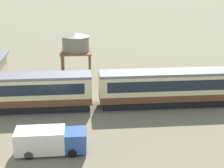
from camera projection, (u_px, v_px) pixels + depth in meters
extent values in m
cube|color=brown|center=(184.00, 94.00, 41.02)|extent=(20.27, 3.13, 0.80)
cube|color=beige|center=(185.00, 82.00, 40.53)|extent=(20.27, 3.13, 2.23)
cube|color=#192330|center=(185.00, 81.00, 40.49)|extent=(18.65, 3.17, 1.25)
cube|color=slate|center=(185.00, 72.00, 40.12)|extent=(20.27, 2.95, 0.30)
cube|color=black|center=(183.00, 101.00, 41.29)|extent=(19.46, 2.70, 0.88)
cylinder|color=black|center=(129.00, 105.00, 40.04)|extent=(0.90, 0.18, 0.90)
cylinder|color=black|center=(128.00, 100.00, 41.39)|extent=(0.90, 0.18, 0.90)
cube|color=brown|center=(3.00, 100.00, 39.19)|extent=(20.27, 3.13, 0.80)
cube|color=beige|center=(2.00, 88.00, 38.70)|extent=(20.27, 3.13, 2.23)
cube|color=#192330|center=(2.00, 87.00, 38.66)|extent=(18.65, 3.17, 1.25)
cube|color=slate|center=(1.00, 77.00, 38.29)|extent=(20.27, 2.95, 0.30)
cube|color=black|center=(4.00, 107.00, 39.46)|extent=(19.46, 2.70, 0.88)
cylinder|color=black|center=(62.00, 107.00, 39.36)|extent=(0.90, 0.18, 0.90)
cylinder|color=black|center=(63.00, 103.00, 40.71)|extent=(0.90, 0.18, 0.90)
cube|color=#665B51|center=(64.00, 108.00, 40.20)|extent=(123.30, 3.60, 0.01)
cube|color=#4C4238|center=(64.00, 111.00, 39.52)|extent=(123.30, 0.12, 0.04)
cube|color=#4C4238|center=(65.00, 106.00, 40.87)|extent=(123.30, 0.12, 0.04)
cylinder|color=brown|center=(89.00, 63.00, 51.54)|extent=(0.28, 0.28, 4.19)
cylinder|color=brown|center=(63.00, 63.00, 51.21)|extent=(0.28, 0.28, 4.19)
cylinder|color=brown|center=(90.00, 70.00, 47.89)|extent=(0.28, 0.28, 4.19)
cylinder|color=brown|center=(62.00, 71.00, 47.55)|extent=(0.28, 0.28, 4.19)
cube|color=brown|center=(76.00, 52.00, 48.84)|extent=(4.38, 4.38, 0.16)
cylinder|color=slate|center=(76.00, 44.00, 48.47)|extent=(3.78, 3.78, 2.17)
cone|color=slate|center=(75.00, 34.00, 48.04)|extent=(3.97, 3.97, 0.50)
cube|color=#2D519E|center=(76.00, 140.00, 30.52)|extent=(1.86, 2.20, 1.77)
cube|color=#192330|center=(86.00, 136.00, 30.49)|extent=(0.03, 1.83, 0.78)
cube|color=silver|center=(40.00, 140.00, 30.21)|extent=(4.33, 2.29, 2.03)
cylinder|color=black|center=(72.00, 153.00, 29.77)|extent=(0.80, 0.26, 0.80)
cylinder|color=black|center=(73.00, 142.00, 31.68)|extent=(0.80, 0.26, 0.80)
cylinder|color=black|center=(29.00, 155.00, 29.45)|extent=(0.80, 0.26, 0.80)
cylinder|color=black|center=(32.00, 144.00, 31.36)|extent=(0.80, 0.26, 0.80)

